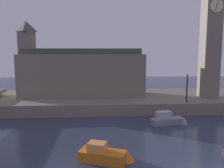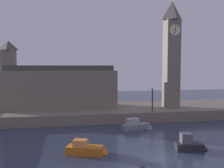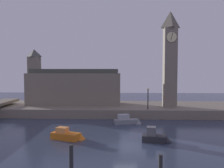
{
  "view_description": "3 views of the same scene",
  "coord_description": "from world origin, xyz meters",
  "px_view_note": "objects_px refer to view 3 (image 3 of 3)",
  "views": [
    {
      "loc": [
        -7.12,
        -13.61,
        7.77
      ],
      "look_at": [
        -5.47,
        14.54,
        3.93
      ],
      "focal_mm": 38.07,
      "sensor_mm": 36.0,
      "label": 1
    },
    {
      "loc": [
        -8.48,
        -21.42,
        8.27
      ],
      "look_at": [
        -2.06,
        15.08,
        5.59
      ],
      "focal_mm": 42.06,
      "sensor_mm": 36.0,
      "label": 2
    },
    {
      "loc": [
        -0.42,
        -24.66,
        7.98
      ],
      "look_at": [
        -1.99,
        15.04,
        5.7
      ],
      "focal_mm": 38.57,
      "sensor_mm": 36.0,
      "label": 3
    }
  ],
  "objects_px": {
    "parliament_hall": "(72,87)",
    "boat_cruiser_grey": "(128,120)",
    "clock_tower": "(170,58)",
    "mooring_post_left": "(71,161)",
    "streetlamp": "(148,96)",
    "mooring_post_right": "(160,166)",
    "boat_barge_dark": "(156,137)",
    "boat_patrol_orange": "(69,135)"
  },
  "relations": [
    {
      "from": "mooring_post_right",
      "to": "boat_cruiser_grey",
      "type": "bearing_deg",
      "value": 96.0
    },
    {
      "from": "parliament_hall",
      "to": "streetlamp",
      "type": "height_order",
      "value": "parliament_hall"
    },
    {
      "from": "boat_cruiser_grey",
      "to": "boat_barge_dark",
      "type": "bearing_deg",
      "value": -72.29
    },
    {
      "from": "parliament_hall",
      "to": "streetlamp",
      "type": "distance_m",
      "value": 14.92
    },
    {
      "from": "mooring_post_right",
      "to": "boat_cruiser_grey",
      "type": "relative_size",
      "value": 0.4
    },
    {
      "from": "boat_cruiser_grey",
      "to": "parliament_hall",
      "type": "bearing_deg",
      "value": 137.19
    },
    {
      "from": "boat_cruiser_grey",
      "to": "mooring_post_right",
      "type": "bearing_deg",
      "value": -84.0
    },
    {
      "from": "clock_tower",
      "to": "boat_cruiser_grey",
      "type": "xyz_separation_m",
      "value": [
        -7.51,
        -7.3,
        -9.65
      ]
    },
    {
      "from": "clock_tower",
      "to": "mooring_post_right",
      "type": "relative_size",
      "value": 9.63
    },
    {
      "from": "mooring_post_right",
      "to": "boat_patrol_orange",
      "type": "relative_size",
      "value": 0.41
    },
    {
      "from": "parliament_hall",
      "to": "boat_barge_dark",
      "type": "height_order",
      "value": "parliament_hall"
    },
    {
      "from": "mooring_post_left",
      "to": "boat_patrol_orange",
      "type": "xyz_separation_m",
      "value": [
        -2.32,
        9.58,
        -0.71
      ]
    },
    {
      "from": "boat_patrol_orange",
      "to": "boat_barge_dark",
      "type": "distance_m",
      "value": 9.98
    },
    {
      "from": "parliament_hall",
      "to": "mooring_post_left",
      "type": "distance_m",
      "value": 28.47
    },
    {
      "from": "clock_tower",
      "to": "streetlamp",
      "type": "bearing_deg",
      "value": -144.11
    },
    {
      "from": "parliament_hall",
      "to": "boat_cruiser_grey",
      "type": "bearing_deg",
      "value": -42.81
    },
    {
      "from": "parliament_hall",
      "to": "boat_patrol_orange",
      "type": "relative_size",
      "value": 4.11
    },
    {
      "from": "boat_patrol_orange",
      "to": "boat_cruiser_grey",
      "type": "bearing_deg",
      "value": 49.71
    },
    {
      "from": "parliament_hall",
      "to": "boat_cruiser_grey",
      "type": "distance_m",
      "value": 14.93
    },
    {
      "from": "streetlamp",
      "to": "boat_patrol_orange",
      "type": "bearing_deg",
      "value": -129.58
    },
    {
      "from": "parliament_hall",
      "to": "streetlamp",
      "type": "bearing_deg",
      "value": -21.21
    },
    {
      "from": "clock_tower",
      "to": "mooring_post_left",
      "type": "bearing_deg",
      "value": -115.95
    },
    {
      "from": "boat_barge_dark",
      "to": "mooring_post_left",
      "type": "bearing_deg",
      "value": -130.35
    },
    {
      "from": "streetlamp",
      "to": "boat_cruiser_grey",
      "type": "xyz_separation_m",
      "value": [
        -3.39,
        -4.32,
        -3.26
      ]
    },
    {
      "from": "boat_patrol_orange",
      "to": "boat_barge_dark",
      "type": "height_order",
      "value": "boat_barge_dark"
    },
    {
      "from": "streetlamp",
      "to": "mooring_post_left",
      "type": "relative_size",
      "value": 1.49
    },
    {
      "from": "mooring_post_left",
      "to": "mooring_post_right",
      "type": "relative_size",
      "value": 1.38
    },
    {
      "from": "parliament_hall",
      "to": "boat_cruiser_grey",
      "type": "height_order",
      "value": "parliament_hall"
    },
    {
      "from": "clock_tower",
      "to": "boat_patrol_orange",
      "type": "height_order",
      "value": "clock_tower"
    },
    {
      "from": "mooring_post_right",
      "to": "boat_barge_dark",
      "type": "height_order",
      "value": "mooring_post_right"
    },
    {
      "from": "parliament_hall",
      "to": "boat_patrol_orange",
      "type": "bearing_deg",
      "value": -79.43
    },
    {
      "from": "clock_tower",
      "to": "mooring_post_left",
      "type": "relative_size",
      "value": 7.0
    },
    {
      "from": "boat_barge_dark",
      "to": "boat_cruiser_grey",
      "type": "bearing_deg",
      "value": 107.71
    },
    {
      "from": "parliament_hall",
      "to": "boat_barge_dark",
      "type": "bearing_deg",
      "value": -54.45
    },
    {
      "from": "boat_cruiser_grey",
      "to": "boat_barge_dark",
      "type": "height_order",
      "value": "boat_barge_dark"
    },
    {
      "from": "mooring_post_right",
      "to": "streetlamp",
      "type": "bearing_deg",
      "value": 86.13
    },
    {
      "from": "mooring_post_right",
      "to": "mooring_post_left",
      "type": "bearing_deg",
      "value": 179.92
    },
    {
      "from": "mooring_post_right",
      "to": "boat_barge_dark",
      "type": "xyz_separation_m",
      "value": [
        0.97,
        9.0,
        -0.32
      ]
    },
    {
      "from": "clock_tower",
      "to": "boat_cruiser_grey",
      "type": "height_order",
      "value": "clock_tower"
    },
    {
      "from": "boat_patrol_orange",
      "to": "clock_tower",
      "type": "bearing_deg",
      "value": 47.01
    },
    {
      "from": "boat_cruiser_grey",
      "to": "clock_tower",
      "type": "bearing_deg",
      "value": 44.18
    },
    {
      "from": "mooring_post_left",
      "to": "boat_patrol_orange",
      "type": "relative_size",
      "value": 0.56
    }
  ]
}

